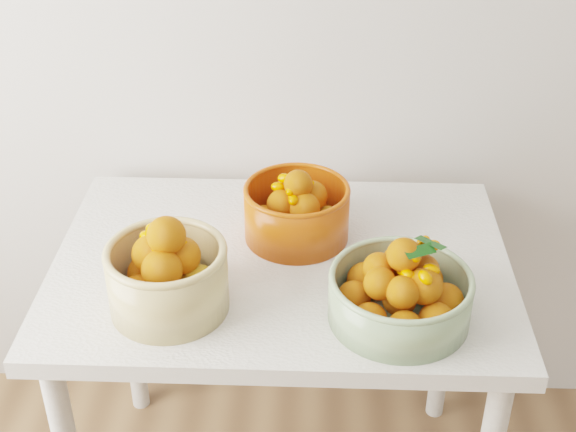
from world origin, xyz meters
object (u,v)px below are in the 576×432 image
bowl_green (400,293)px  bowl_orange (297,211)px  table (282,294)px  bowl_cream (167,275)px

bowl_green → bowl_orange: 0.35m
table → bowl_green: 0.35m
table → bowl_green: bearing=-38.3°
bowl_cream → bowl_green: (0.46, -0.02, -0.02)m
bowl_cream → bowl_green: bearing=-2.1°
bowl_orange → bowl_green: bearing=-53.5°
table → bowl_cream: 0.33m
bowl_green → bowl_orange: size_ratio=1.04×
table → bowl_orange: size_ratio=3.22×
table → bowl_cream: (-0.22, -0.17, 0.17)m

